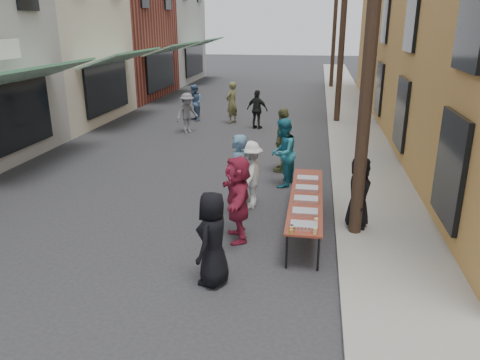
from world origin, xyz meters
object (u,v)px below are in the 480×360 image
(serving_table, at_px, (306,198))
(server, at_px, (359,192))
(utility_pole_mid, at_px, (343,18))
(catering_tray_sausage, at_px, (304,226))
(guest_front_a, at_px, (213,239))
(utility_pole_near, at_px, (373,14))
(guest_front_c, at_px, (283,153))
(utility_pole_far, at_px, (335,19))

(serving_table, distance_m, server, 1.13)
(utility_pole_mid, relative_size, catering_tray_sausage, 18.00)
(guest_front_a, bearing_deg, utility_pole_near, 144.67)
(serving_table, distance_m, guest_front_c, 2.87)
(utility_pole_near, relative_size, utility_pole_mid, 1.00)
(guest_front_c, height_order, server, guest_front_c)
(utility_pole_near, height_order, server, utility_pole_near)
(utility_pole_far, xyz_separation_m, catering_tray_sausage, (-1.07, -25.43, -3.71))
(catering_tray_sausage, distance_m, guest_front_a, 1.78)
(guest_front_a, xyz_separation_m, server, (2.64, 2.64, 0.04))
(guest_front_a, height_order, server, guest_front_a)
(utility_pole_near, xyz_separation_m, catering_tray_sausage, (-1.07, -1.43, -3.71))
(utility_pole_mid, bearing_deg, catering_tray_sausage, -94.54)
(utility_pole_mid, relative_size, serving_table, 2.25)
(utility_pole_near, bearing_deg, guest_front_a, -137.73)
(catering_tray_sausage, xyz_separation_m, guest_front_c, (-0.73, 4.41, 0.17))
(utility_pole_near, bearing_deg, utility_pole_far, 90.00)
(utility_pole_mid, bearing_deg, utility_pole_near, -90.00)
(utility_pole_mid, xyz_separation_m, utility_pole_far, (0.00, 12.00, 0.00))
(serving_table, bearing_deg, utility_pole_far, 87.43)
(utility_pole_mid, relative_size, guest_front_c, 4.71)
(serving_table, xyz_separation_m, guest_front_a, (-1.52, -2.57, 0.13))
(catering_tray_sausage, bearing_deg, guest_front_c, 99.40)
(utility_pole_near, height_order, utility_pole_mid, same)
(guest_front_c, bearing_deg, catering_tray_sausage, 22.56)
(utility_pole_far, xyz_separation_m, guest_front_c, (-1.80, -21.02, -3.54))
(guest_front_a, relative_size, server, 1.07)
(server, bearing_deg, guest_front_c, 45.55)
(utility_pole_far, relative_size, guest_front_c, 4.71)
(utility_pole_mid, distance_m, guest_front_c, 9.85)
(serving_table, height_order, catering_tray_sausage, catering_tray_sausage)
(utility_pole_mid, xyz_separation_m, server, (0.05, -11.71, -3.61))
(utility_pole_far, bearing_deg, utility_pole_mid, -90.00)
(utility_pole_mid, xyz_separation_m, serving_table, (-1.07, -11.78, -3.79))
(guest_front_a, bearing_deg, catering_tray_sausage, 133.66)
(utility_pole_near, bearing_deg, server, 80.21)
(utility_pole_mid, distance_m, guest_front_a, 15.03)
(utility_pole_near, height_order, serving_table, utility_pole_near)
(utility_pole_far, distance_m, serving_table, 24.10)
(serving_table, distance_m, catering_tray_sausage, 1.65)
(guest_front_a, distance_m, server, 3.73)
(guest_front_a, bearing_deg, utility_pole_mid, -177.82)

